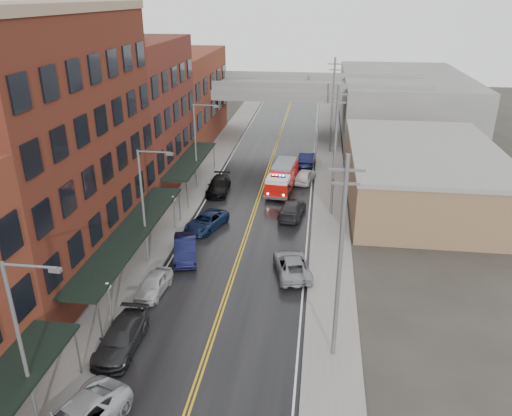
{
  "coord_description": "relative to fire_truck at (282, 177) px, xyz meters",
  "views": [
    {
      "loc": [
        5.81,
        -8.28,
        19.05
      ],
      "look_at": [
        0.96,
        28.7,
        3.0
      ],
      "focal_mm": 35.0,
      "sensor_mm": 36.0,
      "label": 1
    }
  ],
  "objects": [
    {
      "name": "parked_car_left_3",
      "position": [
        -7.15,
        -26.8,
        -0.69
      ],
      "size": [
        2.09,
        5.14,
        1.49
      ],
      "primitive_type": "imported",
      "rotation": [
        0.0,
        0.0,
        -0.0
      ],
      "color": "black",
      "rests_on": "ground"
    },
    {
      "name": "parked_car_right_0",
      "position": [
        2.12,
        -17.0,
        -0.73
      ],
      "size": [
        3.43,
        5.5,
        1.42
      ],
      "primitive_type": "imported",
      "rotation": [
        0.0,
        0.0,
        3.37
      ],
      "color": "gray",
      "rests_on": "ground"
    },
    {
      "name": "globe_lamp_1",
      "position": [
        -8.55,
        -24.8,
        0.87
      ],
      "size": [
        0.44,
        0.44,
        3.12
      ],
      "color": "#59595B",
      "rests_on": "ground"
    },
    {
      "name": "parked_car_left_4",
      "position": [
        -7.14,
        -20.8,
        -0.76
      ],
      "size": [
        1.95,
        4.1,
        1.35
      ],
      "primitive_type": "imported",
      "rotation": [
        0.0,
        0.0,
        -0.09
      ],
      "color": "#B2B2B2",
      "rests_on": "ground"
    },
    {
      "name": "brick_building_b",
      "position": [
        -15.45,
        -17.8,
        7.56
      ],
      "size": [
        9.0,
        20.0,
        18.0
      ],
      "primitive_type": "cube",
      "color": "#541F16",
      "rests_on": "ground"
    },
    {
      "name": "curb_left",
      "position": [
        -7.8,
        -10.8,
        -1.36
      ],
      "size": [
        0.3,
        160.0,
        0.15
      ],
      "primitive_type": "cube",
      "color": "gray",
      "rests_on": "ground"
    },
    {
      "name": "parked_car_right_2",
      "position": [
        2.28,
        2.67,
        -0.7
      ],
      "size": [
        2.64,
        4.62,
        1.48
      ],
      "primitive_type": "imported",
      "rotation": [
        0.0,
        0.0,
        2.93
      ],
      "color": "silver",
      "rests_on": "ground"
    },
    {
      "name": "parked_car_left_6",
      "position": [
        -5.82,
        -10.22,
        -0.76
      ],
      "size": [
        3.73,
        5.31,
        1.35
      ],
      "primitive_type": "imported",
      "rotation": [
        0.0,
        0.0,
        -0.34
      ],
      "color": "#112041",
      "rests_on": "ground"
    },
    {
      "name": "tan_building",
      "position": [
        13.85,
        -0.8,
        1.06
      ],
      "size": [
        14.0,
        22.0,
        5.0
      ],
      "primitive_type": "cube",
      "color": "brown",
      "rests_on": "ground"
    },
    {
      "name": "parked_car_left_5",
      "position": [
        -6.28,
        -15.66,
        -0.64
      ],
      "size": [
        2.83,
        5.09,
        1.59
      ],
      "primitive_type": "imported",
      "rotation": [
        0.0,
        0.0,
        0.25
      ],
      "color": "black",
      "rests_on": "ground"
    },
    {
      "name": "street_lamp_1",
      "position": [
        -8.7,
        -16.8,
        3.75
      ],
      "size": [
        2.64,
        0.22,
        9.0
      ],
      "color": "#59595B",
      "rests_on": "ground"
    },
    {
      "name": "road",
      "position": [
        -2.15,
        -10.8,
        -1.43
      ],
      "size": [
        11.0,
        160.0,
        0.02
      ],
      "primitive_type": "cube",
      "color": "black",
      "rests_on": "ground"
    },
    {
      "name": "sidewalk_right",
      "position": [
        5.15,
        -10.8,
        -1.36
      ],
      "size": [
        3.0,
        160.0,
        0.15
      ],
      "primitive_type": "cube",
      "color": "slate",
      "rests_on": "ground"
    },
    {
      "name": "awning_2",
      "position": [
        -9.64,
        -0.3,
        1.55
      ],
      "size": [
        2.6,
        13.0,
        3.09
      ],
      "color": "black",
      "rests_on": "ground"
    },
    {
      "name": "street_lamp_0",
      "position": [
        -8.7,
        -32.8,
        3.75
      ],
      "size": [
        2.64,
        0.22,
        9.0
      ],
      "color": "#59595B",
      "rests_on": "ground"
    },
    {
      "name": "utility_pole_1",
      "position": [
        5.05,
        -5.8,
        4.87
      ],
      "size": [
        1.8,
        0.24,
        12.0
      ],
      "color": "#59595B",
      "rests_on": "ground"
    },
    {
      "name": "right_far_block",
      "position": [
        15.85,
        29.2,
        2.56
      ],
      "size": [
        18.0,
        30.0,
        8.0
      ],
      "primitive_type": "cube",
      "color": "slate",
      "rests_on": "ground"
    },
    {
      "name": "sidewalk_left",
      "position": [
        -9.45,
        -10.8,
        -1.36
      ],
      "size": [
        3.0,
        160.0,
        0.15
      ],
      "primitive_type": "cube",
      "color": "slate",
      "rests_on": "ground"
    },
    {
      "name": "street_lamp_2",
      "position": [
        -8.7,
        -0.8,
        3.75
      ],
      "size": [
        2.64,
        0.22,
        9.0
      ],
      "color": "#59595B",
      "rests_on": "ground"
    },
    {
      "name": "parked_car_right_3",
      "position": [
        2.28,
        8.6,
        -0.61
      ],
      "size": [
        2.05,
        5.13,
        1.66
      ],
      "primitive_type": "imported",
      "rotation": [
        0.0,
        0.0,
        3.08
      ],
      "color": "black",
      "rests_on": "ground"
    },
    {
      "name": "awning_1",
      "position": [
        -9.64,
        -17.8,
        1.55
      ],
      "size": [
        2.6,
        18.0,
        3.09
      ],
      "color": "black",
      "rests_on": "ground"
    },
    {
      "name": "utility_pole_2",
      "position": [
        5.05,
        14.2,
        4.87
      ],
      "size": [
        1.8,
        0.24,
        12.0
      ],
      "color": "#59595B",
      "rests_on": "ground"
    },
    {
      "name": "fire_truck",
      "position": [
        0.0,
        0.0,
        0.0
      ],
      "size": [
        3.49,
        7.46,
        2.65
      ],
      "rotation": [
        0.0,
        0.0,
        -0.1
      ],
      "color": "#BA0D08",
      "rests_on": "ground"
    },
    {
      "name": "globe_lamp_2",
      "position": [
        -8.55,
        -10.8,
        0.87
      ],
      "size": [
        0.44,
        0.44,
        3.12
      ],
      "color": "#59595B",
      "rests_on": "ground"
    },
    {
      "name": "curb_right",
      "position": [
        3.5,
        -10.8,
        -1.36
      ],
      "size": [
        0.3,
        160.0,
        0.15
      ],
      "primitive_type": "cube",
      "color": "gray",
      "rests_on": "ground"
    },
    {
      "name": "utility_pole_0",
      "position": [
        5.05,
        -25.8,
        4.87
      ],
      "size": [
        1.8,
        0.24,
        12.0
      ],
      "color": "#59595B",
      "rests_on": "ground"
    },
    {
      "name": "overpass",
      "position": [
        -2.15,
        21.2,
        4.55
      ],
      "size": [
        40.0,
        10.0,
        7.5
      ],
      "color": "slate",
      "rests_on": "ground"
    },
    {
      "name": "parked_car_right_1",
      "position": [
        1.47,
        -6.6,
        -0.71
      ],
      "size": [
        2.67,
        5.26,
        1.46
      ],
      "primitive_type": "imported",
      "rotation": [
        0.0,
        0.0,
        3.01
      ],
      "color": "#27272A",
      "rests_on": "ground"
    },
    {
      "name": "parked_car_left_7",
      "position": [
        -6.49,
        -1.6,
        -0.69
      ],
      "size": [
        2.28,
        5.23,
        1.5
      ],
      "primitive_type": "imported",
      "rotation": [
        0.0,
        0.0,
        0.04
      ],
      "color": "black",
      "rests_on": "ground"
    },
    {
      "name": "brick_building_far",
      "position": [
        -15.45,
        17.2,
        4.56
      ],
      "size": [
        9.0,
        20.0,
        12.0
      ],
      "primitive_type": "cube",
      "color": "brown",
      "rests_on": "ground"
    },
    {
      "name": "brick_building_c",
      "position": [
        -15.45,
        -0.3,
        6.06
      ],
      "size": [
        9.0,
        15.0,
        15.0
      ],
      "primitive_type": "cube",
      "color": "#5D261C",
      "rests_on": "ground"
    }
  ]
}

